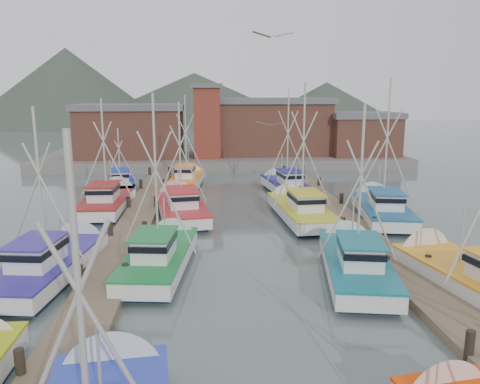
{
  "coord_description": "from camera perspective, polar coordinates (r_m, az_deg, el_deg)",
  "views": [
    {
      "loc": [
        -2.43,
        -22.05,
        8.62
      ],
      "look_at": [
        -0.2,
        6.4,
        2.6
      ],
      "focal_mm": 35.0,
      "sensor_mm": 36.0,
      "label": 1
    }
  ],
  "objects": [
    {
      "name": "gull_far",
      "position": [
        21.7,
        3.96,
        8.28
      ],
      "size": [
        1.55,
        0.66,
        0.24
      ],
      "rotation": [
        0.0,
        0.0,
        -0.32
      ],
      "color": "gray",
      "rests_on": "ground"
    },
    {
      "name": "boat_14",
      "position": [
        42.76,
        -14.33,
        0.83
      ],
      "size": [
        3.51,
        8.0,
        6.3
      ],
      "rotation": [
        0.0,
        0.0,
        0.16
      ],
      "color": "#0F1D34",
      "rests_on": "ground"
    },
    {
      "name": "boat_6",
      "position": [
        24.45,
        -21.74,
        -7.91
      ],
      "size": [
        4.0,
        9.39,
        8.86
      ],
      "rotation": [
        0.0,
        0.0,
        -0.14
      ],
      "color": "#0F1D34",
      "rests_on": "ground"
    },
    {
      "name": "dock_left",
      "position": [
        27.8,
        -13.8,
        -6.05
      ],
      "size": [
        2.3,
        46.0,
        1.5
      ],
      "color": "brown",
      "rests_on": "ground"
    },
    {
      "name": "gull_near",
      "position": [
        17.61,
        4.02,
        18.52
      ],
      "size": [
        1.53,
        0.66,
        0.24
      ],
      "rotation": [
        0.0,
        0.0,
        0.42
      ],
      "color": "gray",
      "rests_on": "ground"
    },
    {
      "name": "boat_11",
      "position": [
        34.61,
        16.74,
        -1.85
      ],
      "size": [
        4.5,
        9.85,
        10.49
      ],
      "rotation": [
        0.0,
        0.0,
        -0.17
      ],
      "color": "#0F1D34",
      "rests_on": "ground"
    },
    {
      "name": "shed_left",
      "position": [
        57.85,
        -13.09,
        7.36
      ],
      "size": [
        12.72,
        8.48,
        6.2
      ],
      "color": "brown",
      "rests_on": "quay"
    },
    {
      "name": "boat_8",
      "position": [
        33.9,
        -7.29,
        -1.73
      ],
      "size": [
        4.38,
        9.98,
        8.95
      ],
      "rotation": [
        0.0,
        0.0,
        0.15
      ],
      "color": "#0F1D34",
      "rests_on": "ground"
    },
    {
      "name": "distant_hills",
      "position": [
        145.26,
        -8.63,
        8.37
      ],
      "size": [
        175.0,
        140.0,
        42.0
      ],
      "color": "#3D483C",
      "rests_on": "ground"
    },
    {
      "name": "boat_10",
      "position": [
        36.92,
        -15.67,
        -0.95
      ],
      "size": [
        3.8,
        9.54,
        9.13
      ],
      "rotation": [
        0.0,
        0.0,
        -0.02
      ],
      "color": "#0F1D34",
      "rests_on": "ground"
    },
    {
      "name": "lookout_tower",
      "position": [
        55.14,
        -4.07,
        8.69
      ],
      "size": [
        3.6,
        3.6,
        8.5
      ],
      "color": "maroon",
      "rests_on": "quay"
    },
    {
      "name": "dock_right",
      "position": [
        28.99,
        14.78,
        -5.35
      ],
      "size": [
        2.3,
        46.0,
        1.5
      ],
      "color": "brown",
      "rests_on": "ground"
    },
    {
      "name": "boat_4",
      "position": [
        23.98,
        -9.53,
        -7.59
      ],
      "size": [
        3.71,
        8.89,
        9.35
      ],
      "rotation": [
        0.0,
        0.0,
        -0.12
      ],
      "color": "#0F1D34",
      "rests_on": "ground"
    },
    {
      "name": "shed_right",
      "position": [
        59.52,
        14.71,
        6.91
      ],
      "size": [
        8.48,
        6.36,
        5.2
      ],
      "color": "brown",
      "rests_on": "quay"
    },
    {
      "name": "ground",
      "position": [
        23.8,
        1.71,
        -9.33
      ],
      "size": [
        260.0,
        260.0,
        0.0
      ],
      "primitive_type": "plane",
      "color": "#475552",
      "rests_on": "ground"
    },
    {
      "name": "boat_5",
      "position": [
        23.5,
        13.73,
        -8.19
      ],
      "size": [
        4.24,
        9.36,
        8.97
      ],
      "rotation": [
        0.0,
        0.0,
        -0.17
      ],
      "color": "#0F1D34",
      "rests_on": "ground"
    },
    {
      "name": "boat_7",
      "position": [
        23.14,
        26.79,
        -9.46
      ],
      "size": [
        4.83,
        10.27,
        11.37
      ],
      "rotation": [
        0.0,
        0.0,
        0.19
      ],
      "color": "#0F1D34",
      "rests_on": "ground"
    },
    {
      "name": "boat_9",
      "position": [
        32.99,
        7.19,
        -2.1
      ],
      "size": [
        4.05,
        9.52,
        10.16
      ],
      "rotation": [
        0.0,
        0.0,
        0.06
      ],
      "color": "#0F1D34",
      "rests_on": "ground"
    },
    {
      "name": "quay",
      "position": [
        59.64,
        -2.1,
        4.17
      ],
      "size": [
        44.0,
        16.0,
        1.2
      ],
      "primitive_type": "cube",
      "color": "slate",
      "rests_on": "ground"
    },
    {
      "name": "boat_12",
      "position": [
        44.46,
        -6.41,
        1.55
      ],
      "size": [
        3.62,
        8.5,
        9.18
      ],
      "rotation": [
        0.0,
        0.0,
        -0.09
      ],
      "color": "#0F1D34",
      "rests_on": "ground"
    },
    {
      "name": "shed_center",
      "position": [
        59.78,
        3.68,
        8.11
      ],
      "size": [
        14.84,
        9.54,
        6.9
      ],
      "color": "brown",
      "rests_on": "quay"
    },
    {
      "name": "boat_13",
      "position": [
        41.39,
        5.46,
        0.8
      ],
      "size": [
        3.82,
        8.87,
        9.71
      ],
      "rotation": [
        0.0,
        0.0,
        0.12
      ],
      "color": "#0F1D34",
      "rests_on": "ground"
    }
  ]
}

